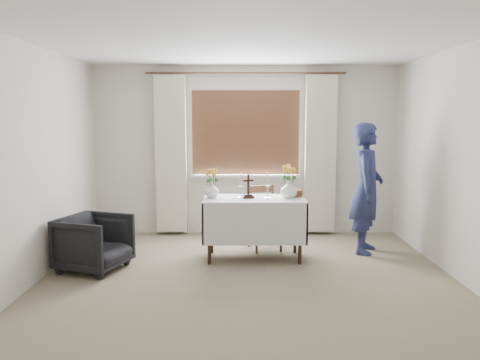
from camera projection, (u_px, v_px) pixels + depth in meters
name	position (u px, v px, depth m)	size (l,w,h in m)	color
ground	(249.00, 293.00, 4.66)	(5.00, 5.00, 0.00)	gray
altar_table	(254.00, 228.00, 5.78)	(1.24, 0.64, 0.76)	white
wooden_chair	(265.00, 218.00, 6.18)	(0.39, 0.39, 0.84)	brown
armchair	(94.00, 243.00, 5.34)	(0.68, 0.70, 0.64)	black
person	(367.00, 188.00, 6.01)	(0.61, 0.40, 1.68)	navy
radiator	(246.00, 214.00, 7.02)	(1.10, 0.10, 0.60)	white
wooden_cross	(248.00, 186.00, 5.70)	(0.14, 0.10, 0.29)	black
candlestick_left	(241.00, 186.00, 5.70)	(0.09, 0.09, 0.30)	white
candlestick_right	(268.00, 185.00, 5.67)	(0.09, 0.09, 0.32)	white
flower_vase_left	(212.00, 190.00, 5.74)	(0.18, 0.18, 0.19)	white
flower_vase_right	(289.00, 189.00, 5.73)	(0.21, 0.21, 0.22)	white
wicker_basket	(293.00, 193.00, 5.87)	(0.22, 0.22, 0.08)	brown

